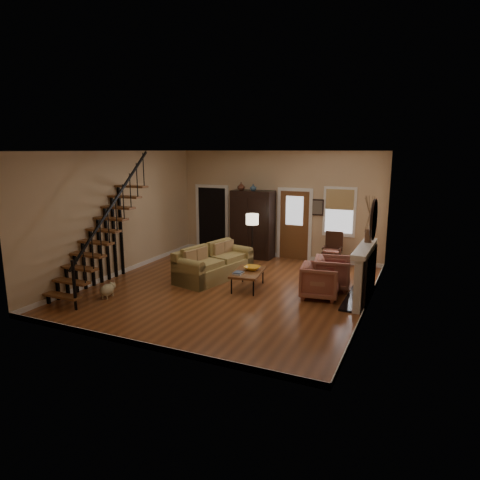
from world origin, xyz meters
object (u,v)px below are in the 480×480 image
at_px(sofa, 214,263).
at_px(armchair_left, 320,281).
at_px(armoire, 253,224).
at_px(floor_lamp, 252,241).
at_px(side_chair, 332,250).
at_px(coffee_table, 248,280).
at_px(armchair_right, 332,273).

distance_m(sofa, armchair_left, 2.92).
xyz_separation_m(armoire, sofa, (-0.05, -2.52, -0.64)).
bearing_deg(floor_lamp, side_chair, 24.56).
bearing_deg(coffee_table, sofa, 159.48).
relative_size(sofa, coffee_table, 1.94).
bearing_deg(armchair_right, armoire, 45.15).
distance_m(armoire, sofa, 2.60).
relative_size(sofa, side_chair, 2.17).
xyz_separation_m(sofa, coffee_table, (1.14, -0.43, -0.19)).
relative_size(armchair_right, floor_lamp, 0.55).
distance_m(armoire, coffee_table, 3.25).
relative_size(armchair_right, side_chair, 0.84).
distance_m(sofa, floor_lamp, 1.50).
height_order(armchair_left, side_chair, side_chair).
xyz_separation_m(armoire, armchair_left, (2.86, -2.85, -0.66)).
height_order(armoire, armchair_left, armoire).
distance_m(armchair_left, floor_lamp, 2.96).
bearing_deg(sofa, floor_lamp, 82.59).
height_order(armchair_left, armchair_right, armchair_right).
xyz_separation_m(armchair_left, armchair_right, (0.12, 0.76, 0.00)).
xyz_separation_m(sofa, armchair_left, (2.90, -0.34, -0.02)).
xyz_separation_m(armchair_right, side_chair, (-0.42, 1.89, 0.12)).
distance_m(armoire, armchair_right, 3.69).
bearing_deg(sofa, armoire, 102.00).
distance_m(armoire, floor_lamp, 1.27).
height_order(coffee_table, floor_lamp, floor_lamp).
bearing_deg(armchair_left, coffee_table, 85.31).
relative_size(sofa, armchair_right, 2.58).
bearing_deg(sofa, coffee_table, -7.44).
relative_size(coffee_table, armchair_right, 1.33).
bearing_deg(sofa, side_chair, 54.83).
bearing_deg(coffee_table, armoire, 110.40).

